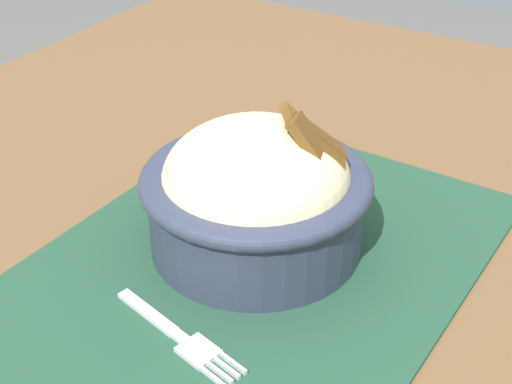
# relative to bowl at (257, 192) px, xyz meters

# --- Properties ---
(table) EXTENTS (1.16, 0.99, 0.75)m
(table) POSITION_rel_bowl_xyz_m (0.04, 0.03, -0.11)
(table) COLOR brown
(table) RESTS_ON ground_plane
(placemat) EXTENTS (0.45, 0.33, 0.00)m
(placemat) POSITION_rel_bowl_xyz_m (0.03, 0.01, -0.05)
(placemat) COLOR #1E422D
(placemat) RESTS_ON table
(bowl) EXTENTS (0.20, 0.20, 0.12)m
(bowl) POSITION_rel_bowl_xyz_m (0.00, 0.00, 0.00)
(bowl) COLOR #2D3347
(bowl) RESTS_ON placemat
(fork) EXTENTS (0.04, 0.12, 0.00)m
(fork) POSITION_rel_bowl_xyz_m (0.12, 0.01, -0.05)
(fork) COLOR silver
(fork) RESTS_ON placemat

